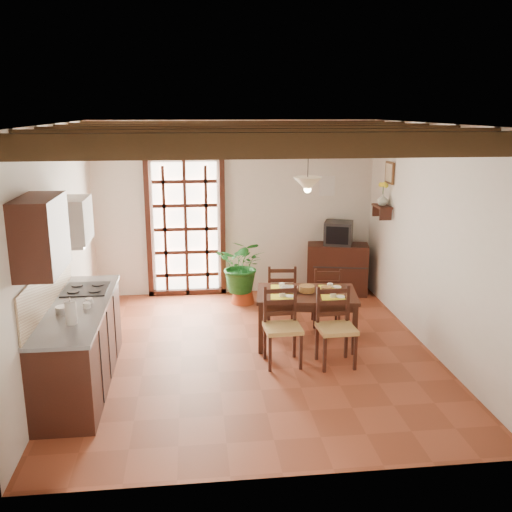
{
  "coord_description": "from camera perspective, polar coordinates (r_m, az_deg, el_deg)",
  "views": [
    {
      "loc": [
        -0.69,
        -6.57,
        2.97
      ],
      "look_at": [
        0.1,
        0.4,
        1.15
      ],
      "focal_mm": 40.0,
      "sensor_mm": 36.0,
      "label": 1
    }
  ],
  "objects": [
    {
      "name": "framed_picture",
      "position": [
        8.72,
        13.21,
        8.11
      ],
      "size": [
        0.03,
        0.32,
        0.32
      ],
      "color": "brown",
      "rests_on": "room_shell"
    },
    {
      "name": "upper_cabinet",
      "position": [
        5.56,
        -20.74,
        1.97
      ],
      "size": [
        0.35,
        0.8,
        0.7
      ],
      "primitive_type": "cube",
      "color": "#321610",
      "rests_on": "room_shell"
    },
    {
      "name": "chair_near_right",
      "position": [
        6.9,
        7.96,
        -8.46
      ],
      "size": [
        0.45,
        0.43,
        0.93
      ],
      "rotation": [
        0.0,
        0.0,
        0.05
      ],
      "color": "tan",
      "rests_on": "ground_plane"
    },
    {
      "name": "kitchen_counter",
      "position": [
        6.59,
        -17.2,
        -8.4
      ],
      "size": [
        0.64,
        2.25,
        1.38
      ],
      "color": "#321610",
      "rests_on": "ground_plane"
    },
    {
      "name": "fuse_box",
      "position": [
        9.39,
        7.12,
        6.97
      ],
      "size": [
        0.25,
        0.03,
        0.32
      ],
      "primitive_type": "cube",
      "color": "white",
      "rests_on": "room_shell"
    },
    {
      "name": "room_shell",
      "position": [
        6.71,
        -0.46,
        4.64
      ],
      "size": [
        4.52,
        5.02,
        2.81
      ],
      "color": "silver",
      "rests_on": "ground_plane"
    },
    {
      "name": "ground_plane",
      "position": [
        7.24,
        -0.43,
        -9.66
      ],
      "size": [
        5.0,
        5.0,
        0.0
      ],
      "primitive_type": "plane",
      "color": "brown"
    },
    {
      "name": "sideboard",
      "position": [
        9.45,
        8.11,
        -1.28
      ],
      "size": [
        1.05,
        0.63,
        0.83
      ],
      "primitive_type": "cube",
      "rotation": [
        0.0,
        0.0,
        -0.21
      ],
      "color": "#321610",
      "rests_on": "ground_plane"
    },
    {
      "name": "wall_shelf",
      "position": [
        8.77,
        12.5,
        4.62
      ],
      "size": [
        0.2,
        0.42,
        0.2
      ],
      "color": "#321610",
      "rests_on": "room_shell"
    },
    {
      "name": "shelf_flowers",
      "position": [
        8.72,
        12.62,
        6.87
      ],
      "size": [
        0.14,
        0.14,
        0.36
      ],
      "color": "#FFF728",
      "rests_on": "shelf_vase"
    },
    {
      "name": "dining_table",
      "position": [
        7.36,
        5.08,
        -4.3
      ],
      "size": [
        1.37,
        0.98,
        0.69
      ],
      "rotation": [
        0.0,
        0.0,
        -0.14
      ],
      "color": "#381B12",
      "rests_on": "ground_plane"
    },
    {
      "name": "ceiling_beams",
      "position": [
        6.61,
        -0.48,
        12.12
      ],
      "size": [
        4.5,
        4.34,
        0.2
      ],
      "color": "black",
      "rests_on": "room_shell"
    },
    {
      "name": "table_bowl",
      "position": [
        7.36,
        3.32,
        -3.34
      ],
      "size": [
        0.28,
        0.28,
        0.05
      ],
      "primitive_type": "imported",
      "rotation": [
        0.0,
        0.0,
        -0.38
      ],
      "color": "white",
      "rests_on": "dining_table"
    },
    {
      "name": "pendant_lamp",
      "position": [
        7.12,
        5.18,
        7.29
      ],
      "size": [
        0.36,
        0.36,
        0.84
      ],
      "color": "black",
      "rests_on": "room_shell"
    },
    {
      "name": "potted_plant",
      "position": [
        8.85,
        -1.34,
        -1.19
      ],
      "size": [
        2.49,
        2.32,
        2.23
      ],
      "primitive_type": "imported",
      "rotation": [
        0.0,
        0.0,
        -0.37
      ],
      "color": "#144C19",
      "rests_on": "ground_plane"
    },
    {
      "name": "range_hood",
      "position": [
        6.77,
        -17.96,
        3.32
      ],
      "size": [
        0.38,
        0.6,
        0.54
      ],
      "color": "white",
      "rests_on": "room_shell"
    },
    {
      "name": "plant_pot",
      "position": [
        8.99,
        -1.32,
        -4.01
      ],
      "size": [
        0.37,
        0.37,
        0.23
      ],
      "primitive_type": "cone",
      "color": "maroon",
      "rests_on": "ground_plane"
    },
    {
      "name": "counter_items",
      "position": [
        6.51,
        -17.38,
        -4.14
      ],
      "size": [
        0.5,
        1.43,
        0.25
      ],
      "color": "black",
      "rests_on": "kitchen_counter"
    },
    {
      "name": "crt_tv",
      "position": [
        9.3,
        8.25,
        2.29
      ],
      "size": [
        0.55,
        0.53,
        0.37
      ],
      "rotation": [
        0.0,
        0.0,
        -0.35
      ],
      "color": "black",
      "rests_on": "sideboard"
    },
    {
      "name": "chair_near_left",
      "position": [
        6.86,
        2.64,
        -8.48
      ],
      "size": [
        0.45,
        0.43,
        0.93
      ],
      "rotation": [
        0.0,
        0.0,
        0.04
      ],
      "color": "tan",
      "rests_on": "ground_plane"
    },
    {
      "name": "chair_far_left",
      "position": [
        8.06,
        2.52,
        -4.96
      ],
      "size": [
        0.44,
        0.43,
        0.89
      ],
      "rotation": [
        0.0,
        0.0,
        3.06
      ],
      "color": "tan",
      "rests_on": "ground_plane"
    },
    {
      "name": "shelf_vase",
      "position": [
        8.75,
        12.55,
        5.52
      ],
      "size": [
        0.15,
        0.15,
        0.15
      ],
      "primitive_type": "imported",
      "color": "#B2BFB2",
      "rests_on": "wall_shelf"
    },
    {
      "name": "table_setting",
      "position": [
        7.34,
        5.09,
        -3.88
      ],
      "size": [
        0.92,
        0.61,
        0.09
      ],
      "rotation": [
        0.0,
        0.0,
        -0.14
      ],
      "color": "#FFF728",
      "rests_on": "dining_table"
    },
    {
      "name": "chair_far_right",
      "position": [
        8.1,
        7.0,
        -5.03
      ],
      "size": [
        0.44,
        0.43,
        0.86
      ],
      "rotation": [
        0.0,
        0.0,
        3.01
      ],
      "color": "tan",
      "rests_on": "ground_plane"
    },
    {
      "name": "french_door",
      "position": [
        9.19,
        -7.04,
        3.18
      ],
      "size": [
        1.26,
        0.11,
        2.32
      ],
      "color": "white",
      "rests_on": "ground_plane"
    }
  ]
}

